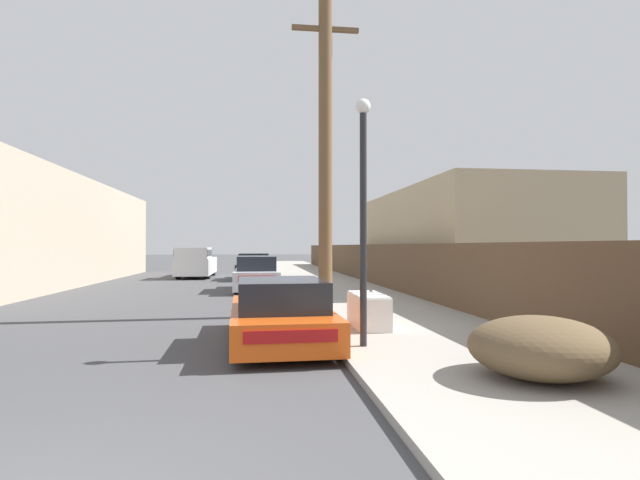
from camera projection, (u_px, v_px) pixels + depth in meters
sidewalk_curb at (320, 279)px, 26.65m from camera, size 4.20×63.00×0.12m
discarded_fridge at (368, 310)px, 10.65m from camera, size 0.67×1.71×0.73m
parked_sports_car_red at (280, 314)px, 9.44m from camera, size 1.91×4.60×1.23m
car_parked_mid at (256, 275)px, 20.61m from camera, size 1.80×4.66×1.44m
car_parked_far at (254, 267)px, 27.73m from camera, size 2.01×4.73×1.45m
pickup_truck at (196, 262)px, 29.22m from camera, size 1.94×5.55×1.77m
utility_pole at (325, 151)px, 13.25m from camera, size 1.80×0.36×8.36m
street_lamp at (363, 201)px, 8.62m from camera, size 0.26×0.26×4.28m
brush_pile at (540, 347)px, 6.50m from camera, size 1.84×1.85×0.80m
wooden_fence at (364, 262)px, 25.01m from camera, size 0.08×46.54×1.81m
building_left_block at (17, 232)px, 23.76m from camera, size 7.00×23.30×5.06m
building_right_house at (463, 239)px, 22.40m from camera, size 6.00×12.55×4.33m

